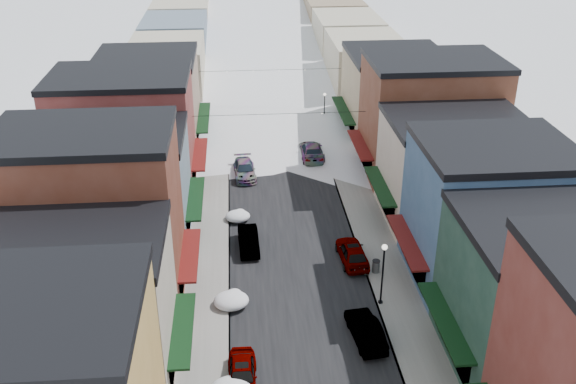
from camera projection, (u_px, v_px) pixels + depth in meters
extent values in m
cube|color=black|center=(269.00, 107.00, 80.96)|extent=(10.00, 160.00, 0.01)
cube|color=gray|center=(216.00, 108.00, 80.44)|extent=(3.20, 160.00, 0.15)
cube|color=gray|center=(321.00, 105.00, 81.42)|extent=(3.20, 160.00, 0.15)
cube|color=slate|center=(229.00, 108.00, 80.55)|extent=(0.10, 160.00, 0.15)
cube|color=slate|center=(308.00, 105.00, 81.30)|extent=(0.10, 160.00, 0.15)
cube|color=black|center=(9.00, 311.00, 25.03)|extent=(10.20, 8.70, 0.50)
cube|color=#BDAE98|center=(79.00, 316.00, 35.63)|extent=(10.00, 8.00, 9.00)
cube|color=black|center=(66.00, 243.00, 33.50)|extent=(10.20, 8.20, 0.50)
cube|color=black|center=(182.00, 329.00, 36.62)|extent=(1.20, 6.80, 0.15)
cube|color=brown|center=(93.00, 223.00, 42.05)|extent=(11.00, 8.00, 12.00)
cube|color=black|center=(80.00, 134.00, 39.25)|extent=(11.20, 8.20, 0.50)
cube|color=#601310|center=(190.00, 255.00, 43.76)|extent=(1.20, 6.80, 0.15)
cube|color=slate|center=(123.00, 189.00, 50.44)|extent=(10.00, 9.00, 8.50)
cube|color=black|center=(116.00, 136.00, 48.43)|extent=(10.20, 9.20, 0.50)
cube|color=black|center=(196.00, 198.00, 51.33)|extent=(1.20, 7.65, 0.15)
cube|color=maroon|center=(125.00, 136.00, 57.94)|extent=(12.00, 9.00, 10.50)
cube|color=black|center=(118.00, 76.00, 55.49)|extent=(12.20, 9.20, 0.50)
cube|color=#601310|center=(200.00, 154.00, 59.35)|extent=(1.20, 7.65, 0.15)
cube|color=#8E715D|center=(149.00, 105.00, 67.16)|extent=(10.00, 11.00, 9.50)
cube|color=black|center=(144.00, 58.00, 64.92)|extent=(10.20, 11.20, 0.50)
cube|color=black|center=(204.00, 117.00, 68.27)|extent=(1.20, 9.35, 0.15)
cube|color=#1D3D31|center=(542.00, 298.00, 37.15)|extent=(10.00, 9.00, 9.00)
cube|color=black|center=(557.00, 226.00, 35.03)|extent=(10.20, 9.20, 0.50)
cube|color=black|center=(445.00, 321.00, 37.31)|extent=(1.20, 7.65, 0.15)
cube|color=#38587F|center=(487.00, 216.00, 44.95)|extent=(10.00, 9.00, 10.00)
cube|color=black|center=(498.00, 147.00, 42.60)|extent=(10.20, 9.20, 0.50)
cube|color=#601310|center=(407.00, 241.00, 45.34)|extent=(1.20, 7.65, 0.15)
cube|color=beige|center=(453.00, 172.00, 53.34)|extent=(11.00, 9.00, 8.50)
cube|color=black|center=(459.00, 121.00, 51.33)|extent=(11.20, 9.20, 0.50)
cube|color=black|center=(380.00, 186.00, 53.36)|extent=(1.20, 7.65, 0.15)
cube|color=brown|center=(430.00, 120.00, 60.84)|extent=(12.00, 9.00, 11.00)
cube|color=black|center=(436.00, 61.00, 58.27)|extent=(12.20, 9.20, 0.50)
cube|color=#601310|center=(360.00, 145.00, 61.38)|extent=(1.20, 7.65, 0.15)
cube|color=tan|center=(394.00, 98.00, 70.13)|extent=(10.00, 11.00, 9.00)
cube|color=black|center=(398.00, 55.00, 68.01)|extent=(10.20, 11.20, 0.50)
cube|color=black|center=(343.00, 110.00, 70.29)|extent=(1.20, 9.35, 0.15)
cube|color=gray|center=(168.00, 74.00, 80.02)|extent=(9.00, 13.00, 8.00)
cube|color=gray|center=(365.00, 70.00, 81.89)|extent=(9.00, 13.00, 8.00)
cube|color=gray|center=(176.00, 47.00, 92.50)|extent=(9.00, 13.00, 8.00)
cube|color=gray|center=(347.00, 43.00, 94.37)|extent=(9.00, 13.00, 8.00)
cube|color=gray|center=(182.00, 26.00, 104.98)|extent=(9.00, 13.00, 8.00)
cube|color=gray|center=(333.00, 23.00, 106.85)|extent=(9.00, 13.00, 8.00)
cube|color=gray|center=(187.00, 10.00, 117.46)|extent=(9.00, 13.00, 8.00)
cube|color=gray|center=(322.00, 8.00, 119.33)|extent=(9.00, 13.00, 8.00)
cylinder|color=black|center=(280.00, 114.00, 60.36)|extent=(16.40, 0.04, 0.04)
cylinder|color=black|center=(271.00, 70.00, 73.73)|extent=(16.40, 0.04, 0.04)
imported|color=#9A9DA2|center=(242.00, 375.00, 36.84)|extent=(1.76, 4.26, 1.44)
imported|color=black|center=(249.00, 240.00, 50.27)|extent=(1.69, 4.41, 1.44)
imported|color=#93969B|center=(245.00, 170.00, 62.23)|extent=(2.32, 5.07, 1.44)
imported|color=black|center=(366.00, 330.00, 40.40)|extent=(2.11, 4.71, 1.50)
imported|color=gray|center=(352.00, 252.00, 48.54)|extent=(2.16, 4.82, 1.61)
imported|color=black|center=(312.00, 151.00, 66.13)|extent=(2.32, 5.70, 1.65)
imported|color=#A1A4A9|center=(259.00, 100.00, 81.44)|extent=(1.65, 4.03, 1.37)
imported|color=white|center=(283.00, 88.00, 85.60)|extent=(2.41, 5.17, 1.43)
cylinder|color=#535658|center=(376.00, 267.00, 47.13)|extent=(0.54, 0.54, 0.93)
cylinder|color=black|center=(376.00, 261.00, 46.91)|extent=(0.58, 0.58, 0.06)
cylinder|color=black|center=(380.00, 302.00, 43.94)|extent=(0.32, 0.32, 0.11)
cylinder|color=black|center=(382.00, 276.00, 43.00)|extent=(0.13, 0.13, 4.28)
sphere|color=white|center=(385.00, 247.00, 41.98)|extent=(0.39, 0.39, 0.39)
cylinder|color=black|center=(324.00, 126.00, 74.41)|extent=(0.28, 0.28, 0.09)
cylinder|color=black|center=(324.00, 111.00, 73.60)|extent=(0.11, 0.11, 3.73)
sphere|color=white|center=(325.00, 94.00, 72.71)|extent=(0.34, 0.34, 0.34)
ellipsoid|color=white|center=(235.00, 379.00, 37.15)|extent=(1.10, 0.99, 0.55)
ellipsoid|color=white|center=(231.00, 301.00, 43.55)|extent=(2.42, 2.05, 1.02)
ellipsoid|color=white|center=(234.00, 293.00, 44.74)|extent=(1.04, 0.93, 0.52)
ellipsoid|color=white|center=(238.00, 216.00, 54.37)|extent=(2.10, 1.78, 0.89)
ellipsoid|color=white|center=(240.00, 212.00, 55.55)|extent=(0.90, 0.81, 0.45)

